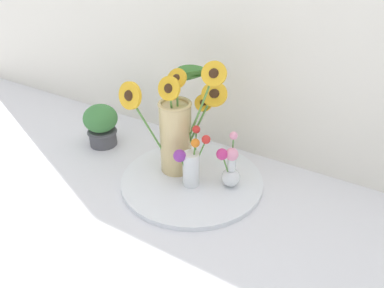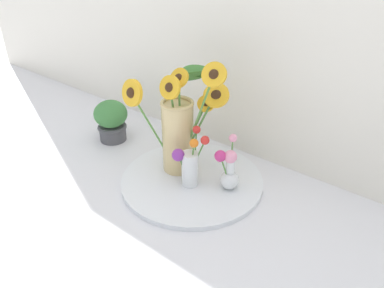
{
  "view_description": "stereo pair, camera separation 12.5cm",
  "coord_description": "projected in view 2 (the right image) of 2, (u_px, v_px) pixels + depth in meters",
  "views": [
    {
      "loc": [
        0.53,
        -0.83,
        0.79
      ],
      "look_at": [
        -0.03,
        0.08,
        0.16
      ],
      "focal_mm": 35.0,
      "sensor_mm": 36.0,
      "label": 1
    },
    {
      "loc": [
        0.63,
        -0.76,
        0.79
      ],
      "look_at": [
        -0.03,
        0.08,
        0.16
      ],
      "focal_mm": 35.0,
      "sensor_mm": 36.0,
      "label": 2
    }
  ],
  "objects": [
    {
      "name": "potted_plant",
      "position": [
        111.0,
        120.0,
        1.55
      ],
      "size": [
        0.14,
        0.14,
        0.18
      ],
      "color": "#4C4C51",
      "rests_on": "ground_plane"
    },
    {
      "name": "serving_tray",
      "position": [
        192.0,
        180.0,
        1.32
      ],
      "size": [
        0.5,
        0.5,
        0.02
      ],
      "color": "silver",
      "rests_on": "ground_plane"
    },
    {
      "name": "ground_plane",
      "position": [
        184.0,
        198.0,
        1.25
      ],
      "size": [
        6.0,
        6.0,
        0.0
      ],
      "primitive_type": "plane",
      "color": "silver"
    },
    {
      "name": "vase_bulb_right",
      "position": [
        229.0,
        170.0,
        1.23
      ],
      "size": [
        0.08,
        0.08,
        0.2
      ],
      "color": "white",
      "rests_on": "serving_tray"
    },
    {
      "name": "mason_jar_sunflowers",
      "position": [
        179.0,
        127.0,
        1.29
      ],
      "size": [
        0.34,
        0.26,
        0.43
      ],
      "color": "#D1B77A",
      "rests_on": "serving_tray"
    },
    {
      "name": "vase_small_center",
      "position": [
        189.0,
        163.0,
        1.25
      ],
      "size": [
        0.1,
        0.11,
        0.2
      ],
      "color": "white",
      "rests_on": "serving_tray"
    }
  ]
}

